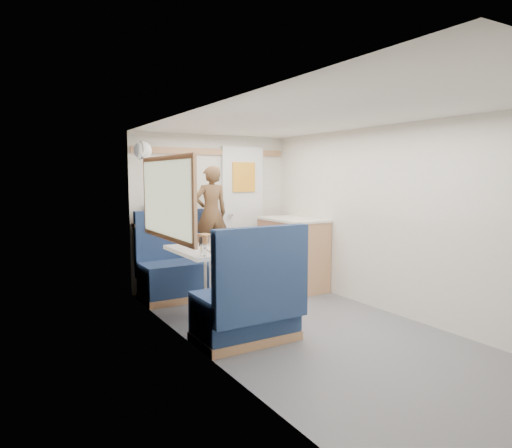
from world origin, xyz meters
TOP-DOWN VIEW (x-y plane):
  - floor at (0.00, 0.00)m, footprint 4.50×4.50m
  - ceiling at (0.00, 0.00)m, footprint 4.50×4.50m
  - wall_back at (0.00, 2.25)m, footprint 2.20×0.02m
  - wall_left at (-1.10, 0.00)m, footprint 0.02×4.50m
  - wall_right at (1.10, 0.00)m, footprint 0.02×4.50m
  - oak_trim_low at (0.00, 2.23)m, footprint 2.15×0.02m
  - oak_trim_high at (0.00, 2.23)m, footprint 2.15×0.02m
  - side_window at (-1.08, 1.00)m, footprint 0.04×1.30m
  - rear_door at (0.45, 2.22)m, footprint 0.62×0.12m
  - dinette_table at (-0.65, 1.00)m, footprint 0.62×0.92m
  - bench_far at (-0.65, 1.86)m, footprint 0.90×0.59m
  - bench_near at (-0.65, 0.14)m, footprint 0.90×0.59m
  - ledge at (-0.65, 2.12)m, footprint 0.90×0.14m
  - dome_light at (-1.04, 1.85)m, footprint 0.20×0.20m
  - galley_counter at (0.82, 1.55)m, footprint 0.57×0.92m
  - person at (-0.24, 1.78)m, footprint 0.43×0.30m
  - duffel_bag at (-0.65, 2.12)m, footprint 0.56×0.40m
  - tray at (-0.59, 0.85)m, footprint 0.32×0.38m
  - orange_fruit at (-0.43, 0.87)m, footprint 0.07×0.07m
  - cheese_block at (-0.66, 0.75)m, footprint 0.12×0.08m
  - wine_glass at (-0.76, 1.07)m, footprint 0.08×0.08m
  - tumbler_left at (-0.86, 0.62)m, footprint 0.06×0.06m
  - tumbler_mid at (-0.66, 1.30)m, footprint 0.07×0.07m
  - tumbler_right at (-0.53, 1.14)m, footprint 0.07×0.07m
  - beer_glass at (-0.47, 0.98)m, footprint 0.07×0.07m
  - pepper_grinder at (-0.64, 1.18)m, footprint 0.04×0.04m
  - salt_grinder at (-0.59, 1.03)m, footprint 0.04×0.04m
  - bread_loaf at (-0.49, 1.38)m, footprint 0.14×0.24m

SIDE VIEW (x-z plane):
  - floor at x=0.00m, z-range 0.00..0.00m
  - bench_far at x=-0.65m, z-range -0.22..0.83m
  - bench_near at x=-0.65m, z-range -0.22..0.83m
  - galley_counter at x=0.82m, z-range 0.01..0.93m
  - dinette_table at x=-0.65m, z-range 0.21..0.93m
  - tray at x=-0.59m, z-range 0.72..0.74m
  - cheese_block at x=-0.66m, z-range 0.74..0.78m
  - salt_grinder at x=-0.59m, z-range 0.72..0.81m
  - bread_loaf at x=-0.49m, z-range 0.72..0.82m
  - pepper_grinder at x=-0.64m, z-range 0.72..0.82m
  - tumbler_left at x=-0.86m, z-range 0.72..0.82m
  - beer_glass at x=-0.47m, z-range 0.72..0.83m
  - orange_fruit at x=-0.43m, z-range 0.74..0.81m
  - tumbler_right at x=-0.53m, z-range 0.72..0.83m
  - tumbler_mid at x=-0.66m, z-range 0.72..0.84m
  - wine_glass at x=-0.76m, z-range 0.76..0.93m
  - oak_trim_low at x=0.00m, z-range 0.81..0.89m
  - ledge at x=-0.65m, z-range 0.86..0.90m
  - rear_door at x=0.45m, z-range 0.04..1.90m
  - wall_back at x=0.00m, z-range 0.00..2.00m
  - wall_left at x=-1.10m, z-range 0.00..2.00m
  - wall_right at x=1.10m, z-range 0.00..2.00m
  - person at x=-0.24m, z-range 0.45..1.59m
  - duffel_bag at x=-0.65m, z-range 0.90..1.15m
  - side_window at x=-1.08m, z-range 0.89..1.61m
  - dome_light at x=-1.04m, z-range 1.65..1.85m
  - oak_trim_high at x=0.00m, z-range 1.74..1.82m
  - ceiling at x=0.00m, z-range 2.00..2.00m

